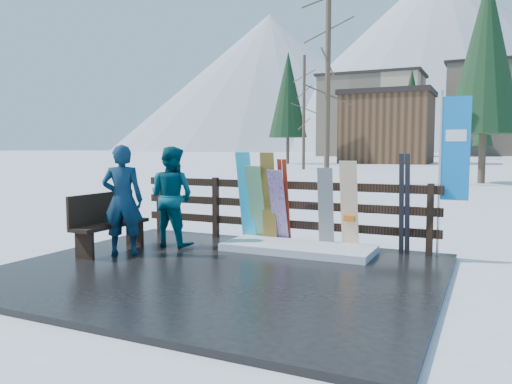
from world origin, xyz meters
The scene contains 19 objects.
ground centered at (0.00, 0.00, 0.00)m, with size 700.00×700.00×0.00m, color white.
deck centered at (0.00, 0.00, 0.04)m, with size 6.00×5.00×0.08m, color black.
fence centered at (0.00, 2.20, 0.74)m, with size 5.60×0.10×1.15m.
snow_patch centered at (0.61, 1.60, 0.14)m, with size 2.47×1.00×0.12m, color white.
bench centered at (-2.26, 0.28, 0.60)m, with size 0.41×1.50×0.97m.
snowboard_0 centered at (-0.54, 1.98, 0.90)m, with size 0.28×0.03×1.67m, color #22C4F2.
snowboard_1 centered at (-0.33, 1.98, 0.78)m, with size 0.29×0.03×1.45m, color silver.
snowboard_2 centered at (-0.09, 1.98, 0.90)m, with size 0.26×0.03×1.64m, color gold.
snowboard_3 centered at (0.09, 1.98, 0.75)m, with size 0.28×0.03×1.38m, color silver.
snowboard_4 centered at (0.96, 1.98, 0.77)m, with size 0.26×0.03×1.39m, color black.
snowboard_5 centered at (1.36, 1.98, 0.83)m, with size 0.28×0.03×1.52m, color white.
ski_pair_a centered at (0.18, 2.05, 0.84)m, with size 0.16×0.30×1.52m.
ski_pair_b centered at (2.22, 2.05, 0.89)m, with size 0.17×0.22×1.63m.
rental_flag centered at (2.89, 2.25, 1.69)m, with size 0.45×0.04×2.60m.
person_front centered at (-1.86, 0.20, 0.96)m, with size 0.64×0.42×1.76m, color navy.
person_back centered at (-1.57, 1.13, 0.95)m, with size 0.84×0.66×1.74m, color #06495A.
resort_buildings centered at (1.03, 115.41, 9.81)m, with size 73.00×87.60×22.60m.
trees centered at (2.80, 47.50, 5.82)m, with size 42.35×68.76×13.80m.
mountains centered at (-10.50, 328.41, 50.20)m, with size 520.00×260.00×120.00m.
Camera 1 is at (3.45, -6.04, 1.78)m, focal length 35.00 mm.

